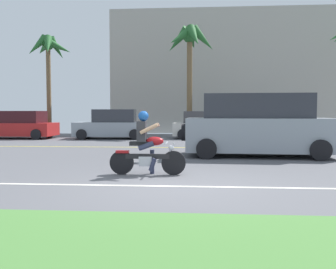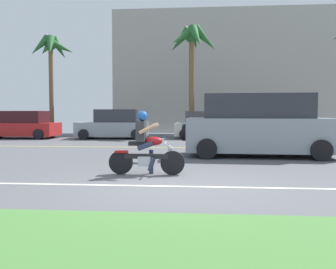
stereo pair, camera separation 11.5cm
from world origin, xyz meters
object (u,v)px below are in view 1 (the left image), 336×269
parked_car_1 (112,125)px  motorcyclist (147,148)px  parked_car_2 (208,126)px  palm_tree_1 (49,53)px  parked_car_0 (17,126)px  palm_tree_0 (190,45)px  suv_nearby (258,126)px

parked_car_1 → motorcyclist: bearing=-73.5°
parked_car_2 → palm_tree_1: palm_tree_1 is taller
parked_car_0 → palm_tree_1: size_ratio=0.71×
motorcyclist → parked_car_1: size_ratio=0.44×
palm_tree_1 → motorcyclist: bearing=-60.5°
parked_car_2 → palm_tree_0: (-1.06, 1.60, 4.72)m
parked_car_0 → parked_car_1: (5.30, 0.22, 0.03)m
parked_car_0 → palm_tree_1: (1.08, 2.01, 4.29)m
palm_tree_1 → parked_car_0: bearing=-118.3°
suv_nearby → parked_car_1: bearing=130.3°
parked_car_0 → motorcyclist: bearing=-52.9°
motorcyclist → parked_car_2: 12.60m
motorcyclist → palm_tree_0: (0.68, 14.08, 4.80)m
motorcyclist → palm_tree_0: palm_tree_0 is taller
parked_car_0 → parked_car_2: size_ratio=1.09×
motorcyclist → parked_car_1: (-3.54, 11.92, 0.12)m
motorcyclist → parked_car_1: 12.43m
motorcyclist → parked_car_2: size_ratio=0.45×
suv_nearby → palm_tree_0: palm_tree_0 is taller
parked_car_1 → palm_tree_0: bearing=27.1°
suv_nearby → palm_tree_0: bearing=103.9°
parked_car_1 → parked_car_2: 5.32m
parked_car_0 → palm_tree_1: 4.86m
suv_nearby → parked_car_0: bearing=147.4°
palm_tree_0 → palm_tree_1: 8.45m
suv_nearby → parked_car_1: (-6.70, 7.89, -0.24)m
suv_nearby → parked_car_2: suv_nearby is taller
parked_car_0 → parked_car_2: 10.61m
palm_tree_1 → parked_car_2: bearing=-7.4°
palm_tree_0 → palm_tree_1: (-8.44, -0.37, -0.42)m
palm_tree_0 → parked_car_0: bearing=-166.0°
palm_tree_1 → palm_tree_0: bearing=2.5°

